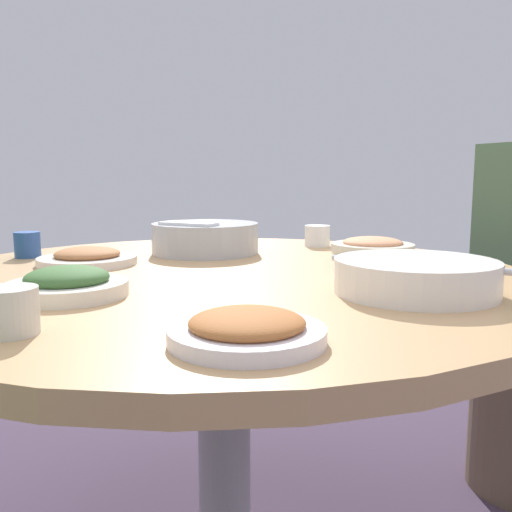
{
  "coord_description": "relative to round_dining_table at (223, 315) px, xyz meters",
  "views": [
    {
      "loc": [
        1.04,
        0.53,
        0.95
      ],
      "look_at": [
        -0.05,
        0.06,
        0.78
      ],
      "focal_mm": 38.49,
      "sensor_mm": 36.0,
      "label": 1
    }
  ],
  "objects": [
    {
      "name": "rice_bowl",
      "position": [
        -0.25,
        -0.18,
        0.14
      ],
      "size": [
        0.28,
        0.28,
        0.09
      ],
      "color": "#B2B5BA",
      "rests_on": "round_dining_table"
    },
    {
      "name": "tea_cup_near",
      "position": [
        -0.0,
        -0.56,
        0.13
      ],
      "size": [
        0.06,
        0.06,
        0.07
      ],
      "primitive_type": "cylinder",
      "color": "#284D96",
      "rests_on": "round_dining_table"
    },
    {
      "name": "dish_tofu_braise",
      "position": [
        0.03,
        -0.34,
        0.11
      ],
      "size": [
        0.23,
        0.23,
        0.04
      ],
      "color": "silver",
      "rests_on": "round_dining_table"
    },
    {
      "name": "round_dining_table",
      "position": [
        0.0,
        0.0,
        0.0
      ],
      "size": [
        1.34,
        1.34,
        0.74
      ],
      "color": "#99999E",
      "rests_on": "ground"
    },
    {
      "name": "soup_bowl",
      "position": [
        0.06,
        0.41,
        0.12
      ],
      "size": [
        0.28,
        0.31,
        0.06
      ],
      "color": "white",
      "rests_on": "round_dining_table"
    },
    {
      "name": "tea_cup_far",
      "position": [
        0.53,
        -0.04,
        0.13
      ],
      "size": [
        0.07,
        0.07,
        0.06
      ],
      "primitive_type": "cylinder",
      "color": "silver",
      "rests_on": "round_dining_table"
    },
    {
      "name": "dish_stirfry",
      "position": [
        0.44,
        0.26,
        0.11
      ],
      "size": [
        0.2,
        0.2,
        0.04
      ],
      "color": "white",
      "rests_on": "round_dining_table"
    },
    {
      "name": "dish_greens",
      "position": [
        0.32,
        -0.14,
        0.12
      ],
      "size": [
        0.21,
        0.21,
        0.05
      ],
      "color": "silver",
      "rests_on": "round_dining_table"
    },
    {
      "name": "dish_shrimp",
      "position": [
        -0.43,
        0.23,
        0.11
      ],
      "size": [
        0.22,
        0.22,
        0.04
      ],
      "color": "silver",
      "rests_on": "round_dining_table"
    },
    {
      "name": "tea_cup_side",
      "position": [
        -0.51,
        0.05,
        0.13
      ],
      "size": [
        0.07,
        0.07,
        0.06
      ],
      "primitive_type": "cylinder",
      "color": "white",
      "rests_on": "round_dining_table"
    }
  ]
}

